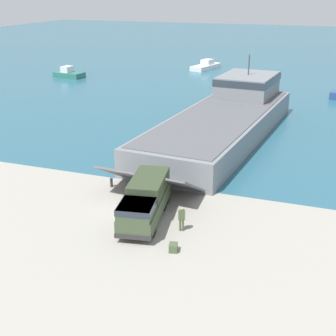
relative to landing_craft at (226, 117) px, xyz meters
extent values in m
plane|color=#9E998E|center=(-2.50, -21.01, -1.87)|extent=(240.00, 240.00, 0.00)
cube|color=#285B70|center=(-2.50, 73.92, -1.87)|extent=(240.00, 180.00, 0.01)
cube|color=gray|center=(-0.16, -1.93, -0.60)|extent=(11.12, 29.69, 2.55)
cube|color=#56565B|center=(-0.16, -1.93, 0.72)|extent=(10.33, 28.47, 0.08)
cube|color=gray|center=(0.67, 8.00, 2.00)|extent=(6.77, 8.62, 2.64)
cube|color=#28333D|center=(0.67, 8.00, 2.77)|extent=(6.95, 8.71, 0.79)
cylinder|color=#3F3F42|center=(0.67, 8.00, 4.52)|extent=(0.16, 0.16, 2.40)
cube|color=#56565B|center=(-1.54, -18.41, -0.44)|extent=(7.73, 4.70, 2.37)
cube|color=#3D4C33|center=(-0.41, -22.14, -0.92)|extent=(3.51, 7.40, 1.08)
cube|color=#3D4C33|center=(0.00, -24.45, 0.02)|extent=(2.57, 2.76, 0.80)
cube|color=#28333D|center=(0.00, -24.45, 0.22)|extent=(2.64, 2.79, 0.40)
cube|color=#344129|center=(-0.62, -20.95, 0.22)|extent=(2.97, 4.81, 1.21)
cube|color=#2D2D2D|center=(0.19, -25.57, -1.31)|extent=(2.37, 0.64, 0.32)
cylinder|color=black|center=(0.92, -24.15, -1.24)|extent=(0.56, 1.31, 1.27)
cylinder|color=black|center=(-0.98, -24.48, -1.24)|extent=(0.56, 1.31, 1.27)
cylinder|color=black|center=(0.25, -20.35, -1.24)|extent=(0.56, 1.31, 1.27)
cylinder|color=black|center=(-1.64, -20.68, -1.24)|extent=(0.56, 1.31, 1.27)
cylinder|color=black|center=(0.06, -19.27, -1.24)|extent=(0.56, 1.31, 1.27)
cylinder|color=black|center=(-1.83, -19.60, -1.24)|extent=(0.56, 1.31, 1.27)
cylinder|color=#475638|center=(2.40, -22.85, -1.46)|extent=(0.14, 0.14, 0.84)
cylinder|color=#475638|center=(2.57, -22.81, -1.46)|extent=(0.14, 0.14, 0.84)
cube|color=#475638|center=(2.48, -22.83, -0.70)|extent=(0.49, 0.35, 0.66)
sphere|color=tan|center=(2.48, -22.83, -0.26)|extent=(0.23, 0.23, 0.23)
cube|color=#2D7060|center=(-34.44, 24.05, -1.41)|extent=(5.54, 3.39, 0.93)
cube|color=silver|center=(-34.84, 24.09, -0.43)|extent=(1.79, 2.13, 1.03)
cube|color=white|center=(-13.90, 41.25, -1.44)|extent=(4.56, 8.22, 0.87)
cube|color=silver|center=(-13.75, 41.82, -0.52)|extent=(2.38, 2.74, 0.96)
cylinder|color=#333338|center=(-5.17, -17.82, -1.58)|extent=(0.22, 0.22, 0.60)
sphere|color=#333338|center=(-5.17, -17.82, -1.21)|extent=(0.25, 0.25, 0.25)
cube|color=#475638|center=(2.83, -25.45, -1.62)|extent=(0.64, 0.72, 0.51)
camera|label=1|loc=(11.04, -48.91, 13.21)|focal=50.00mm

